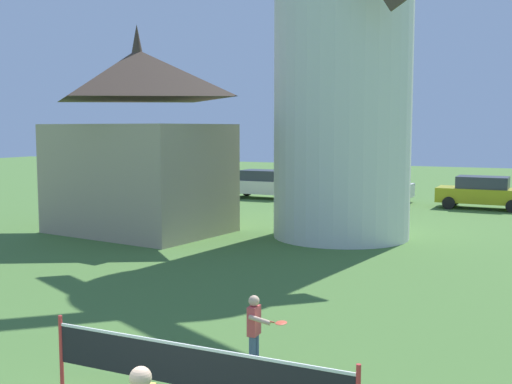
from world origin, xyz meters
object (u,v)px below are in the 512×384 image
windmill (343,13)px  parked_car_mustard (482,192)px  parked_car_cream (264,184)px  tennis_net (193,368)px  parked_car_silver (374,187)px  chapel (139,144)px  player_far (255,327)px

windmill → parked_car_mustard: (3.83, 10.34, -6.98)m
windmill → parked_car_cream: windmill is taller
tennis_net → parked_car_cream: bearing=112.2°
parked_car_mustard → parked_car_silver: bearing=173.4°
tennis_net → parked_car_mustard: 24.65m
parked_car_cream → chapel: 12.38m
parked_car_silver → chapel: bearing=-112.8°
tennis_net → parked_car_silver: (-4.02, 25.24, 0.13)m
tennis_net → parked_car_cream: 26.24m
tennis_net → parked_car_silver: bearing=99.0°
chapel → windmill: bearing=16.3°
player_far → parked_car_silver: 23.66m
windmill → parked_car_cream: bearing=126.7°
tennis_net → chapel: chapel is taller
player_far → parked_car_silver: bearing=99.8°
parked_car_silver → parked_car_mustard: (5.44, -0.63, 0.00)m
parked_car_cream → player_far: bearing=-66.1°
parked_car_cream → chapel: chapel is taller
parked_car_silver → windmill: bearing=-81.6°
tennis_net → parked_car_cream: parked_car_cream is taller
tennis_net → chapel: 15.67m
parked_car_cream → chapel: bearing=-88.2°
parked_car_silver → parked_car_mustard: 5.48m
parked_car_mustard → player_far: bearing=-93.5°
parked_car_cream → windmill: bearing=-53.3°
windmill → parked_car_silver: size_ratio=4.01×
tennis_net → parked_car_silver: parked_car_silver is taller
parked_car_silver → player_far: bearing=-80.2°
parked_car_cream → chapel: size_ratio=0.56×
parked_car_silver → chapel: (-5.50, -13.05, 2.47)m
parked_car_cream → parked_car_silver: (5.88, 0.93, -0.00)m
player_far → chapel: chapel is taller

